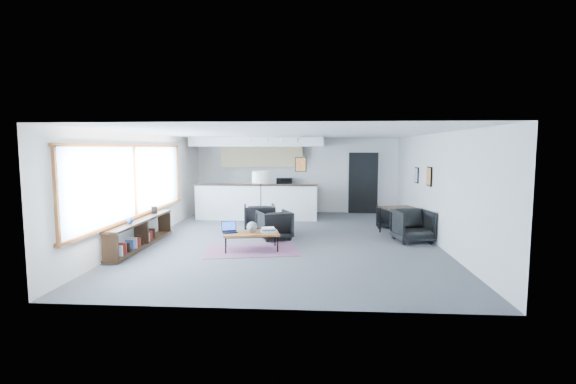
# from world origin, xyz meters

# --- Properties ---
(room) EXTENTS (7.02, 9.02, 2.62)m
(room) POSITION_xyz_m (0.00, 0.00, 1.30)
(room) COLOR #4C4C4F
(room) RESTS_ON ground
(window) EXTENTS (0.10, 5.95, 1.66)m
(window) POSITION_xyz_m (-3.46, -0.90, 1.46)
(window) COLOR #8CBFFF
(window) RESTS_ON room
(console) EXTENTS (0.35, 3.00, 0.80)m
(console) POSITION_xyz_m (-3.30, -1.05, 0.33)
(console) COLOR black
(console) RESTS_ON floor
(kitchenette) EXTENTS (4.20, 1.96, 2.60)m
(kitchenette) POSITION_xyz_m (-1.20, 3.71, 1.38)
(kitchenette) COLOR white
(kitchenette) RESTS_ON floor
(doorway) EXTENTS (1.10, 0.12, 2.15)m
(doorway) POSITION_xyz_m (2.30, 4.42, 1.07)
(doorway) COLOR black
(doorway) RESTS_ON room
(track_light) EXTENTS (1.60, 0.07, 0.15)m
(track_light) POSITION_xyz_m (-0.59, 2.20, 2.53)
(track_light) COLOR silver
(track_light) RESTS_ON room
(wall_art_lower) EXTENTS (0.03, 0.38, 0.48)m
(wall_art_lower) POSITION_xyz_m (3.47, 0.40, 1.55)
(wall_art_lower) COLOR black
(wall_art_lower) RESTS_ON room
(wall_art_upper) EXTENTS (0.03, 0.34, 0.44)m
(wall_art_upper) POSITION_xyz_m (3.47, 1.70, 1.50)
(wall_art_upper) COLOR black
(wall_art_upper) RESTS_ON room
(kilim_rug) EXTENTS (2.24, 1.74, 0.01)m
(kilim_rug) POSITION_xyz_m (-0.76, -1.12, 0.01)
(kilim_rug) COLOR #6A3A53
(kilim_rug) RESTS_ON floor
(coffee_table) EXTENTS (1.31, 0.88, 0.39)m
(coffee_table) POSITION_xyz_m (-0.76, -1.12, 0.36)
(coffee_table) COLOR brown
(coffee_table) RESTS_ON floor
(laptop) EXTENTS (0.40, 0.36, 0.23)m
(laptop) POSITION_xyz_m (-1.25, -1.10, 0.46)
(laptop) COLOR black
(laptop) RESTS_ON coffee_table
(ceramic_pot) EXTENTS (0.23, 0.23, 0.23)m
(ceramic_pot) POSITION_xyz_m (-0.74, -1.08, 0.51)
(ceramic_pot) COLOR gray
(ceramic_pot) RESTS_ON coffee_table
(book_stack) EXTENTS (0.38, 0.33, 0.10)m
(book_stack) POSITION_xyz_m (-0.38, -1.05, 0.44)
(book_stack) COLOR silver
(book_stack) RESTS_ON coffee_table
(coaster) EXTENTS (0.11, 0.11, 0.01)m
(coaster) POSITION_xyz_m (-0.70, -1.40, 0.40)
(coaster) COLOR #E5590C
(coaster) RESTS_ON coffee_table
(armchair_left) EXTENTS (0.93, 0.89, 0.84)m
(armchair_left) POSITION_xyz_m (-0.83, 0.82, 0.42)
(armchair_left) COLOR black
(armchair_left) RESTS_ON floor
(armchair_right) EXTENTS (0.99, 0.96, 0.78)m
(armchair_right) POSITION_xyz_m (-0.36, 0.04, 0.39)
(armchair_right) COLOR black
(armchair_right) RESTS_ON floor
(floor_lamp) EXTENTS (0.59, 0.59, 1.63)m
(floor_lamp) POSITION_xyz_m (-0.81, 0.99, 1.42)
(floor_lamp) COLOR black
(floor_lamp) RESTS_ON floor
(dining_table) EXTENTS (1.04, 1.04, 0.71)m
(dining_table) POSITION_xyz_m (2.85, 0.76, 0.65)
(dining_table) COLOR black
(dining_table) RESTS_ON floor
(dining_chair_near) EXTENTS (0.82, 0.78, 0.73)m
(dining_chair_near) POSITION_xyz_m (3.00, -0.06, 0.36)
(dining_chair_near) COLOR black
(dining_chair_near) RESTS_ON floor
(dining_chair_far) EXTENTS (0.64, 0.61, 0.59)m
(dining_chair_far) POSITION_xyz_m (2.72, 1.75, 0.29)
(dining_chair_far) COLOR black
(dining_chair_far) RESTS_ON floor
(microwave) EXTENTS (0.54, 0.31, 0.36)m
(microwave) POSITION_xyz_m (-0.42, 4.15, 1.11)
(microwave) COLOR black
(microwave) RESTS_ON kitchenette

